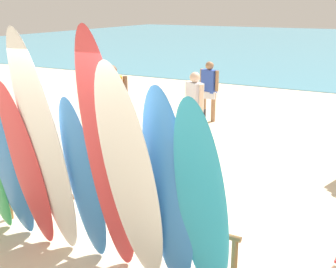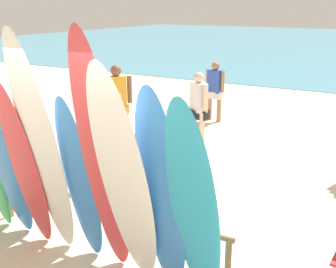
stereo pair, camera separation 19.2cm
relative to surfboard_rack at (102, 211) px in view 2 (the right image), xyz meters
name	(u,v)px [view 2 (the right image)]	position (x,y,z in m)	size (l,w,h in m)	color
ground	(326,81)	(0.00, 14.00, -0.50)	(60.00, 60.00, 0.00)	beige
surfboard_rack	(102,211)	(0.00, 0.00, 0.00)	(3.43, 0.07, 0.62)	brown
surfboard_blue_1	(1,153)	(-1.13, -0.47, 0.69)	(0.54, 0.08, 2.43)	#337AD1
surfboard_red_2	(24,167)	(-0.74, -0.47, 0.58)	(0.47, 0.06, 2.20)	#D13D42
surfboard_white_3	(42,149)	(-0.40, -0.50, 0.86)	(0.52, 0.08, 2.78)	white
surfboard_blue_4	(79,182)	(0.00, -0.36, 0.51)	(0.47, 0.06, 2.06)	#337AD1
surfboard_red_5	(102,160)	(0.42, -0.48, 0.88)	(0.48, 0.06, 2.82)	#D13D42
surfboard_white_6	(124,182)	(0.76, -0.57, 0.74)	(0.58, 0.06, 2.57)	white
surfboard_blue_7	(161,195)	(1.10, -0.43, 0.63)	(0.52, 0.06, 2.29)	#337AD1
surfboard_teal_8	(194,208)	(1.48, -0.48, 0.61)	(0.52, 0.06, 2.28)	#289EC6
beachgoer_midbeach	(215,87)	(-1.33, 6.30, 0.38)	(0.56, 0.29, 1.52)	#9E704C
beachgoer_by_water	(198,104)	(-0.76, 4.18, 0.41)	(0.52, 0.39, 1.58)	beige
beachgoer_strolling	(117,99)	(-2.34, 3.50, 0.48)	(0.55, 0.43, 1.70)	brown
beachgoer_near_rack	(105,121)	(-1.55, 2.08, 0.43)	(0.42, 0.52, 1.62)	tan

